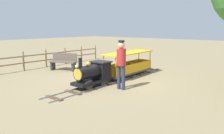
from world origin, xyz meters
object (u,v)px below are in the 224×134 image
(locomotive, at_px, (93,73))
(conductor_person, at_px, (121,61))
(passenger_car, at_px, (129,66))
(park_bench, at_px, (64,62))

(locomotive, relative_size, conductor_person, 0.89)
(locomotive, bearing_deg, passenger_car, -90.00)
(passenger_car, xyz_separation_m, conductor_person, (-0.92, 1.76, 0.53))
(locomotive, relative_size, park_bench, 1.06)
(passenger_car, height_order, park_bench, passenger_car)
(locomotive, distance_m, passenger_car, 2.12)
(conductor_person, bearing_deg, passenger_car, -62.24)
(locomotive, xyz_separation_m, conductor_person, (-0.92, -0.36, 0.47))
(conductor_person, xyz_separation_m, park_bench, (4.05, -0.84, -0.54))
(passenger_car, distance_m, park_bench, 3.26)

